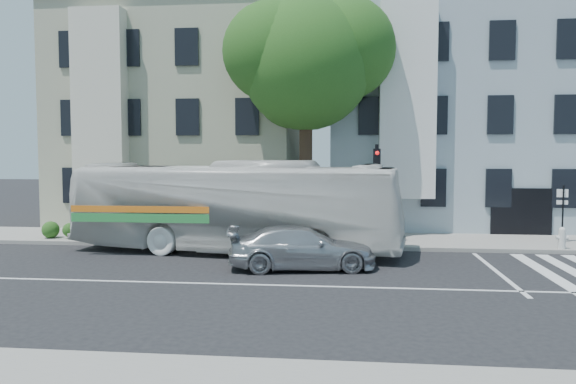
# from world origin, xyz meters

# --- Properties ---
(ground) EXTENTS (120.00, 120.00, 0.00)m
(ground) POSITION_xyz_m (0.00, 0.00, 0.00)
(ground) COLOR black
(ground) RESTS_ON ground
(sidewalk_far) EXTENTS (80.00, 4.00, 0.15)m
(sidewalk_far) POSITION_xyz_m (0.00, 8.00, 0.07)
(sidewalk_far) COLOR gray
(sidewalk_far) RESTS_ON ground
(building_left) EXTENTS (12.00, 10.00, 11.00)m
(building_left) POSITION_xyz_m (-7.00, 15.00, 5.50)
(building_left) COLOR #9EA086
(building_left) RESTS_ON ground
(building_right) EXTENTS (12.00, 10.00, 11.00)m
(building_right) POSITION_xyz_m (7.00, 15.00, 5.50)
(building_right) COLOR #96A5B3
(building_right) RESTS_ON ground
(street_tree) EXTENTS (7.30, 5.90, 11.10)m
(street_tree) POSITION_xyz_m (0.06, 8.74, 7.83)
(street_tree) COLOR #2D2116
(street_tree) RESTS_ON ground
(bus) EXTENTS (4.65, 12.73, 3.47)m
(bus) POSITION_xyz_m (-2.39, 5.09, 1.73)
(bus) COLOR silver
(bus) RESTS_ON ground
(sedan) EXTENTS (2.64, 4.99, 1.38)m
(sedan) POSITION_xyz_m (0.34, 2.33, 0.69)
(sedan) COLOR #B7B9BF
(sedan) RESTS_ON ground
(hedge) EXTENTS (8.13, 4.16, 0.70)m
(hedge) POSITION_xyz_m (-6.43, 6.80, 0.50)
(hedge) COLOR #275A1D
(hedge) RESTS_ON sidewalk_far
(traffic_signal) EXTENTS (0.43, 0.53, 4.08)m
(traffic_signal) POSITION_xyz_m (2.94, 6.89, 2.64)
(traffic_signal) COLOR black
(traffic_signal) RESTS_ON ground
(fire_hydrant) EXTENTS (0.45, 0.27, 0.82)m
(fire_hydrant) POSITION_xyz_m (9.81, 6.30, 0.57)
(fire_hydrant) COLOR silver
(fire_hydrant) RESTS_ON sidewalk_far
(far_sign_pole) EXTENTS (0.41, 0.20, 2.31)m
(far_sign_pole) POSITION_xyz_m (10.35, 7.81, 1.63)
(far_sign_pole) COLOR black
(far_sign_pole) RESTS_ON sidewalk_far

